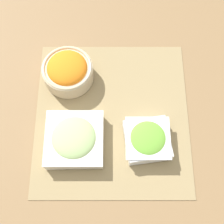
# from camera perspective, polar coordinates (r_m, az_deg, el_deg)

# --- Properties ---
(ground_plane) EXTENTS (3.00, 3.00, 0.00)m
(ground_plane) POSITION_cam_1_polar(r_m,az_deg,el_deg) (0.91, 0.00, -0.80)
(ground_plane) COLOR olive
(placemat) EXTENTS (0.44, 0.47, 0.00)m
(placemat) POSITION_cam_1_polar(r_m,az_deg,el_deg) (0.91, 0.00, -0.76)
(placemat) COLOR #937F56
(placemat) RESTS_ON ground_plane
(lettuce_bowl) EXTENTS (0.13, 0.13, 0.05)m
(lettuce_bowl) POSITION_cam_1_polar(r_m,az_deg,el_deg) (0.86, 6.49, -5.03)
(lettuce_bowl) COLOR white
(lettuce_bowl) RESTS_ON placemat
(cucumber_bowl) EXTENTS (0.16, 0.16, 0.06)m
(cucumber_bowl) POSITION_cam_1_polar(r_m,az_deg,el_deg) (0.86, -6.92, -4.93)
(cucumber_bowl) COLOR silver
(cucumber_bowl) RESTS_ON placemat
(carrot_bowl) EXTENTS (0.15, 0.15, 0.08)m
(carrot_bowl) POSITION_cam_1_polar(r_m,az_deg,el_deg) (0.93, -8.07, 7.48)
(carrot_bowl) COLOR #C6B28E
(carrot_bowl) RESTS_ON placemat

